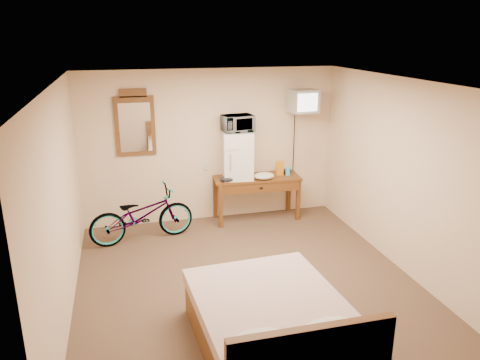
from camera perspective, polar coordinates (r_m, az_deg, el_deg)
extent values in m
plane|color=#513628|center=(6.08, 0.88, -12.42)|extent=(4.60, 4.60, 0.00)
plane|color=silver|center=(5.29, 1.01, 11.73)|extent=(4.60, 4.60, 0.00)
cube|color=beige|center=(7.71, -3.61, 4.15)|extent=(4.20, 0.04, 2.50)
cube|color=beige|center=(3.58, 10.98, -12.73)|extent=(4.20, 0.04, 2.50)
cube|color=beige|center=(5.42, -21.02, -2.91)|extent=(0.04, 4.60, 2.50)
cube|color=beige|center=(6.42, 19.33, 0.38)|extent=(0.04, 4.60, 2.50)
cube|color=silver|center=(7.77, -4.12, 1.73)|extent=(0.08, 0.01, 0.13)
cube|color=brown|center=(7.77, 2.03, 0.30)|extent=(1.45, 0.63, 0.04)
cube|color=brown|center=(7.53, -2.36, -3.29)|extent=(0.06, 0.06, 0.71)
cube|color=brown|center=(7.90, 7.08, -2.41)|extent=(0.06, 0.06, 0.71)
cube|color=brown|center=(7.95, -3.04, -2.17)|extent=(0.06, 0.06, 0.71)
cube|color=brown|center=(8.29, 5.96, -1.39)|extent=(0.06, 0.06, 0.71)
cube|color=brown|center=(7.58, 2.55, -0.95)|extent=(1.30, 0.12, 0.16)
cube|color=black|center=(7.56, 2.59, -1.00)|extent=(0.05, 0.02, 0.03)
cube|color=white|center=(7.58, -0.29, 3.06)|extent=(0.53, 0.51, 0.77)
cube|color=#A7A7A2|center=(7.32, 0.15, 3.79)|extent=(0.47, 0.01, 0.00)
cylinder|color=#A7A7A2|center=(7.33, -1.13, 2.18)|extent=(0.02, 0.02, 0.28)
imported|color=white|center=(7.46, -0.29, 6.92)|extent=(0.52, 0.39, 0.26)
cube|color=orange|center=(7.83, 4.85, 1.44)|extent=(0.12, 0.08, 0.24)
cylinder|color=#44ABE9|center=(7.85, 5.86, 1.08)|extent=(0.08, 0.08, 0.14)
ellipsoid|color=beige|center=(7.62, 2.95, 0.50)|extent=(0.35, 0.27, 0.11)
ellipsoid|color=black|center=(7.49, -1.54, 0.15)|extent=(0.24, 0.18, 0.09)
ellipsoid|color=black|center=(7.97, 5.74, 1.11)|extent=(0.17, 0.14, 0.08)
cube|color=black|center=(7.99, 7.00, 9.17)|extent=(0.14, 0.02, 0.14)
cylinder|color=black|center=(7.95, 7.11, 9.12)|extent=(0.05, 0.30, 0.05)
cube|color=#A7A7A2|center=(7.73, 7.74, 9.52)|extent=(0.46, 0.40, 0.37)
cube|color=white|center=(7.56, 8.25, 9.33)|extent=(0.35, 0.05, 0.28)
cube|color=black|center=(7.90, 7.24, 9.71)|extent=(0.26, 0.04, 0.23)
cube|color=brown|center=(7.48, -12.67, 6.43)|extent=(0.61, 0.04, 0.93)
cube|color=brown|center=(7.40, -12.93, 10.31)|extent=(0.41, 0.04, 0.13)
cube|color=white|center=(7.46, -12.65, 6.26)|extent=(0.48, 0.01, 0.76)
imported|color=black|center=(7.20, -11.88, -4.19)|extent=(1.64, 0.82, 0.83)
cube|color=brown|center=(4.90, 3.92, -17.90)|extent=(1.49, 1.92, 0.40)
cube|color=beige|center=(4.76, 3.99, -15.45)|extent=(1.53, 1.96, 0.14)
ellipsoid|color=silver|center=(4.09, 2.52, -19.38)|extent=(0.57, 0.35, 0.20)
ellipsoid|color=silver|center=(4.29, 11.18, -17.76)|extent=(0.57, 0.35, 0.20)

